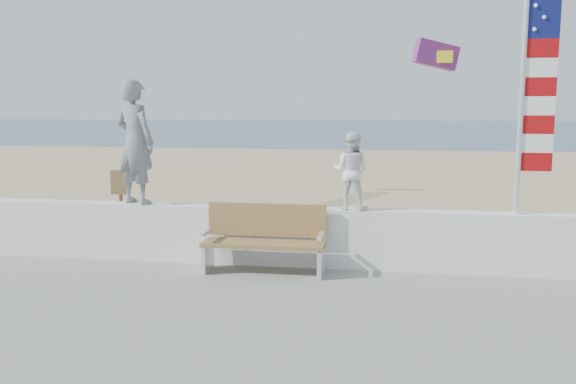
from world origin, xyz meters
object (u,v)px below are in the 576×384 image
object	(u,v)px
flag	(532,80)
adult	(135,142)
child	(351,171)
bench	(265,238)

from	to	relation	value
flag	adult	bearing A→B (deg)	180.00
child	bench	distance (m)	1.64
adult	child	size ratio (longest dim) A/B	1.68
bench	flag	xyz separation A→B (m)	(3.75, 0.45, 2.30)
bench	flag	distance (m)	4.42
child	flag	xyz separation A→B (m)	(2.51, -0.00, 1.33)
adult	bench	xyz separation A→B (m)	(2.17, -0.45, -1.37)
bench	child	bearing A→B (deg)	20.20
adult	flag	bearing A→B (deg)	-156.75
adult	child	distance (m)	3.43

